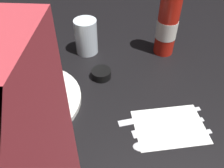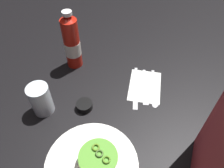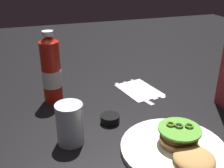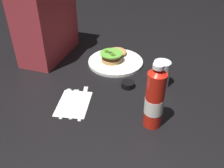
% 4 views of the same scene
% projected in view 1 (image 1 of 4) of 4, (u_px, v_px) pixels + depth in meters
% --- Properties ---
extents(ground_plane, '(3.00, 3.00, 0.00)m').
position_uv_depth(ground_plane, '(88.00, 68.00, 0.76)').
color(ground_plane, black).
extents(dinner_plate, '(0.28, 0.28, 0.01)m').
position_uv_depth(dinner_plate, '(30.00, 101.00, 0.64)').
color(dinner_plate, white).
rests_on(dinner_plate, ground_plane).
extents(burger_sandwich, '(0.19, 0.11, 0.05)m').
position_uv_depth(burger_sandwich, '(17.00, 98.00, 0.61)').
color(burger_sandwich, '#B78548').
rests_on(burger_sandwich, dinner_plate).
extents(ketchup_bottle, '(0.07, 0.07, 0.25)m').
position_uv_depth(ketchup_bottle, '(168.00, 22.00, 0.74)').
color(ketchup_bottle, red).
rests_on(ketchup_bottle, ground_plane).
extents(water_glass, '(0.07, 0.07, 0.12)m').
position_uv_depth(water_glass, '(86.00, 37.00, 0.78)').
color(water_glass, silver).
rests_on(water_glass, ground_plane).
extents(condiment_cup, '(0.06, 0.06, 0.03)m').
position_uv_depth(condiment_cup, '(101.00, 74.00, 0.71)').
color(condiment_cup, black).
rests_on(condiment_cup, ground_plane).
extents(napkin, '(0.19, 0.15, 0.00)m').
position_uv_depth(napkin, '(170.00, 127.00, 0.59)').
color(napkin, silver).
rests_on(napkin, ground_plane).
extents(butter_knife, '(0.22, 0.08, 0.00)m').
position_uv_depth(butter_knife, '(155.00, 116.00, 0.61)').
color(butter_knife, silver).
rests_on(butter_knife, napkin).
extents(fork_utensil, '(0.18, 0.07, 0.00)m').
position_uv_depth(fork_utensil, '(163.00, 127.00, 0.58)').
color(fork_utensil, silver).
rests_on(fork_utensil, napkin).
extents(spoon_utensil, '(0.19, 0.07, 0.00)m').
position_uv_depth(spoon_utensil, '(163.00, 141.00, 0.55)').
color(spoon_utensil, silver).
rests_on(spoon_utensil, napkin).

